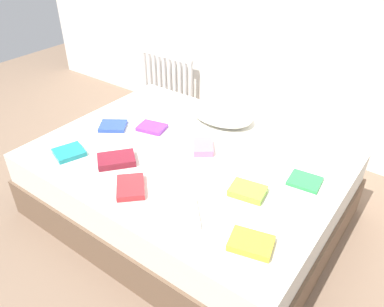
% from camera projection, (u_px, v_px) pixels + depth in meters
% --- Properties ---
extents(ground_plane, '(8.00, 8.00, 0.00)m').
position_uv_depth(ground_plane, '(188.00, 211.00, 2.77)').
color(ground_plane, '#7F6651').
extents(bed, '(2.00, 1.50, 0.50)m').
position_uv_depth(bed, '(188.00, 184.00, 2.64)').
color(bed, brown).
rests_on(bed, ground).
extents(radiator, '(0.66, 0.04, 0.52)m').
position_uv_depth(radiator, '(167.00, 78.00, 3.96)').
color(radiator, white).
rests_on(radiator, ground).
extents(pillow, '(0.50, 0.35, 0.11)m').
position_uv_depth(pillow, '(222.00, 114.00, 2.85)').
color(pillow, white).
rests_on(pillow, bed).
extents(textbook_lime, '(0.22, 0.18, 0.04)m').
position_uv_depth(textbook_lime, '(248.00, 191.00, 2.15)').
color(textbook_lime, '#8CC638').
rests_on(textbook_lime, bed).
extents(textbook_teal, '(0.23, 0.23, 0.03)m').
position_uv_depth(textbook_teal, '(69.00, 152.00, 2.49)').
color(textbook_teal, teal).
rests_on(textbook_teal, bed).
extents(textbook_maroon, '(0.27, 0.28, 0.04)m').
position_uv_depth(textbook_maroon, '(116.00, 160.00, 2.41)').
color(textbook_maroon, maroon).
rests_on(textbook_maroon, bed).
extents(textbook_purple, '(0.22, 0.19, 0.03)m').
position_uv_depth(textbook_purple, '(152.00, 127.00, 2.77)').
color(textbook_purple, purple).
rests_on(textbook_purple, bed).
extents(textbook_pink, '(0.22, 0.23, 0.04)m').
position_uv_depth(textbook_pink, '(203.00, 147.00, 2.53)').
color(textbook_pink, pink).
rests_on(textbook_pink, bed).
extents(textbook_green, '(0.20, 0.18, 0.02)m').
position_uv_depth(textbook_green, '(305.00, 181.00, 2.24)').
color(textbook_green, green).
rests_on(textbook_green, bed).
extents(textbook_yellow, '(0.24, 0.20, 0.04)m').
position_uv_depth(textbook_yellow, '(251.00, 243.00, 1.82)').
color(textbook_yellow, yellow).
rests_on(textbook_yellow, bed).
extents(textbook_white, '(0.29, 0.30, 0.02)m').
position_uv_depth(textbook_white, '(182.00, 213.00, 2.01)').
color(textbook_white, white).
rests_on(textbook_white, bed).
extents(textbook_blue, '(0.25, 0.24, 0.03)m').
position_uv_depth(textbook_blue, '(113.00, 126.00, 2.79)').
color(textbook_blue, '#2847B7').
rests_on(textbook_blue, bed).
extents(textbook_red, '(0.26, 0.27, 0.04)m').
position_uv_depth(textbook_red, '(131.00, 187.00, 2.18)').
color(textbook_red, red).
rests_on(textbook_red, bed).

